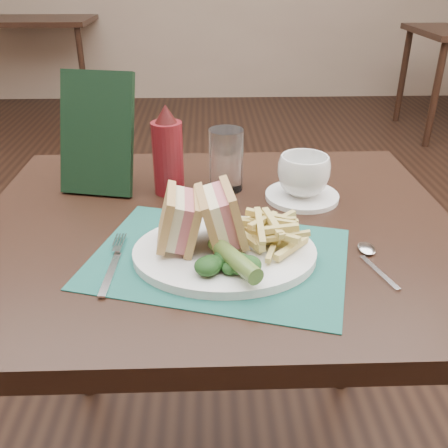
% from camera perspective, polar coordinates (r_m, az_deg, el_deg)
% --- Properties ---
extents(floor, '(7.00, 7.00, 0.00)m').
position_cam_1_polar(floor, '(1.78, -1.03, -13.75)').
color(floor, black).
rests_on(floor, ground).
extents(wall_back, '(6.00, 0.00, 6.00)m').
position_cam_1_polar(wall_back, '(4.97, -1.76, 14.26)').
color(wall_back, tan).
rests_on(wall_back, ground).
extents(table_main, '(0.90, 0.75, 0.75)m').
position_cam_1_polar(table_main, '(1.16, -0.74, -16.42)').
color(table_main, black).
rests_on(table_main, ground).
extents(table_bg_left, '(0.90, 0.75, 0.75)m').
position_cam_1_polar(table_bg_left, '(4.83, -19.73, 16.88)').
color(table_bg_left, black).
rests_on(table_bg_left, ground).
extents(placemat, '(0.47, 0.39, 0.00)m').
position_cam_1_polar(placemat, '(0.82, -0.59, -3.84)').
color(placemat, '#1A534A').
rests_on(placemat, table_main).
extents(plate, '(0.31, 0.25, 0.01)m').
position_cam_1_polar(plate, '(0.82, 0.07, -3.31)').
color(plate, white).
rests_on(plate, placemat).
extents(sandwich_half_a, '(0.08, 0.10, 0.10)m').
position_cam_1_polar(sandwich_half_a, '(0.80, -6.58, 0.50)').
color(sandwich_half_a, tan).
rests_on(sandwich_half_a, plate).
extents(sandwich_half_b, '(0.09, 0.11, 0.10)m').
position_cam_1_polar(sandwich_half_b, '(0.80, -1.79, 0.80)').
color(sandwich_half_b, tan).
rests_on(sandwich_half_b, plate).
extents(kale_garnish, '(0.11, 0.08, 0.03)m').
position_cam_1_polar(kale_garnish, '(0.76, 0.69, -4.24)').
color(kale_garnish, black).
rests_on(kale_garnish, plate).
extents(pickle_spear, '(0.08, 0.12, 0.03)m').
position_cam_1_polar(pickle_spear, '(0.75, 1.18, -3.99)').
color(pickle_spear, '#486626').
rests_on(pickle_spear, plate).
extents(fries_pile, '(0.18, 0.20, 0.05)m').
position_cam_1_polar(fries_pile, '(0.82, 4.91, -0.51)').
color(fries_pile, tan).
rests_on(fries_pile, plate).
extents(fork, '(0.04, 0.17, 0.01)m').
position_cam_1_polar(fork, '(0.82, -12.55, -4.18)').
color(fork, silver).
rests_on(fork, placemat).
extents(spoon, '(0.08, 0.15, 0.01)m').
position_cam_1_polar(spoon, '(0.84, 16.84, -4.21)').
color(spoon, silver).
rests_on(spoon, table_main).
extents(saucer, '(0.20, 0.20, 0.01)m').
position_cam_1_polar(saucer, '(1.04, 8.89, 3.17)').
color(saucer, white).
rests_on(saucer, table_main).
extents(coffee_cup, '(0.14, 0.14, 0.08)m').
position_cam_1_polar(coffee_cup, '(1.02, 9.08, 5.52)').
color(coffee_cup, white).
rests_on(coffee_cup, saucer).
extents(drinking_glass, '(0.09, 0.09, 0.13)m').
position_cam_1_polar(drinking_glass, '(1.05, 0.24, 7.34)').
color(drinking_glass, white).
rests_on(drinking_glass, table_main).
extents(ketchup_bottle, '(0.07, 0.07, 0.19)m').
position_cam_1_polar(ketchup_bottle, '(1.03, -6.46, 8.42)').
color(ketchup_bottle, '#5B0F15').
rests_on(ketchup_bottle, table_main).
extents(check_presenter, '(0.17, 0.12, 0.24)m').
position_cam_1_polar(check_presenter, '(1.06, -14.32, 9.97)').
color(check_presenter, black).
rests_on(check_presenter, table_main).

